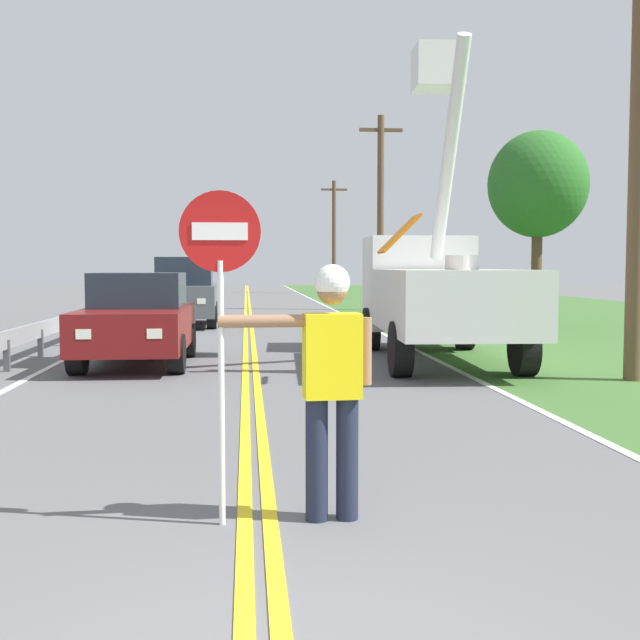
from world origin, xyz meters
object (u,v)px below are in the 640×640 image
oncoming_sedan_nearest (138,320)px  utility_bucket_truck (434,286)px  utility_pole_near (639,130)px  roadside_tree_verge (538,185)px  stop_sign_paddle (220,281)px  oncoming_suv_second (185,291)px  utility_pole_mid (381,209)px  utility_pole_far (334,235)px  flagger_worker (331,375)px

oncoming_sedan_nearest → utility_bucket_truck: bearing=4.4°
utility_bucket_truck → utility_pole_near: size_ratio=0.92×
utility_pole_near → roadside_tree_verge: (2.67, 11.45, 0.33)m
stop_sign_paddle → oncoming_suv_second: 19.38m
oncoming_suv_second → stop_sign_paddle: bearing=-85.0°
utility_bucket_truck → utility_pole_mid: utility_pole_mid is taller
oncoming_sedan_nearest → utility_pole_far: (8.06, 39.94, 3.20)m
utility_pole_mid → oncoming_suv_second: bearing=-132.1°
oncoming_suv_second → roadside_tree_verge: (10.66, -1.28, 3.21)m
flagger_worker → utility_pole_far: 49.66m
stop_sign_paddle → utility_pole_near: utility_pole_near is taller
stop_sign_paddle → oncoming_suv_second: stop_sign_paddle is taller
utility_bucket_truck → roadside_tree_verge: size_ratio=1.17×
utility_pole_far → roadside_tree_verge: size_ratio=1.31×
stop_sign_paddle → utility_pole_mid: size_ratio=0.29×
utility_bucket_truck → oncoming_sedan_nearest: (-5.66, -0.44, -0.60)m
utility_bucket_truck → oncoming_sedan_nearest: 5.71m
utility_pole_far → roadside_tree_verge: 31.41m
oncoming_sedan_nearest → utility_pole_mid: 20.02m
utility_bucket_truck → utility_pole_mid: bearing=83.7°
oncoming_sedan_nearest → utility_pole_far: size_ratio=0.53×
oncoming_sedan_nearest → utility_pole_near: (8.12, -2.79, 3.11)m
oncoming_suv_second → utility_pole_mid: 11.59m
utility_pole_far → oncoming_suv_second: bearing=-104.8°
oncoming_sedan_nearest → roadside_tree_verge: 14.26m
oncoming_suv_second → utility_pole_near: bearing=-57.9°
oncoming_sedan_nearest → oncoming_suv_second: bearing=89.2°
utility_pole_near → utility_pole_mid: (-0.51, 21.00, 0.28)m
stop_sign_paddle → utility_pole_near: (6.30, 6.57, 2.24)m
utility_pole_mid → utility_pole_far: utility_pole_mid is taller
oncoming_suv_second → utility_pole_mid: size_ratio=0.58×
utility_pole_mid → utility_pole_far: bearing=88.8°
utility_pole_near → oncoming_suv_second: bearing=122.1°
utility_bucket_truck → utility_pole_mid: 18.09m
oncoming_suv_second → utility_pole_far: bearing=75.2°
roadside_tree_verge → oncoming_sedan_nearest: bearing=-141.3°
stop_sign_paddle → utility_bucket_truck: utility_bucket_truck is taller
utility_pole_mid → utility_pole_far: size_ratio=1.05×
utility_bucket_truck → roadside_tree_verge: 10.10m
oncoming_sedan_nearest → utility_pole_mid: (7.61, 18.20, 3.39)m
flagger_worker → utility_pole_near: bearing=49.7°
oncoming_sedan_nearest → oncoming_suv_second: 9.94m
stop_sign_paddle → utility_pole_far: 49.75m
utility_pole_near → utility_pole_mid: 21.01m
utility_bucket_truck → utility_pole_mid: (1.95, 17.77, 2.79)m
oncoming_sedan_nearest → utility_pole_far: 40.87m
utility_pole_near → oncoming_sedan_nearest: bearing=161.0°
oncoming_sedan_nearest → oncoming_suv_second: oncoming_suv_second is taller
oncoming_suv_second → roadside_tree_verge: roadside_tree_verge is taller
stop_sign_paddle → utility_pole_mid: bearing=78.1°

